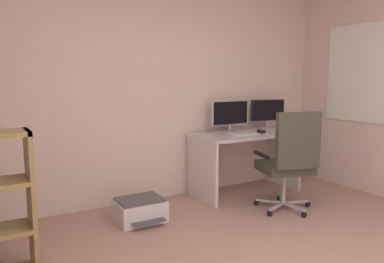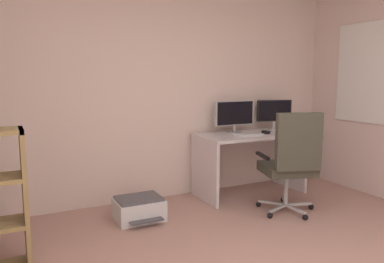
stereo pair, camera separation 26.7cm
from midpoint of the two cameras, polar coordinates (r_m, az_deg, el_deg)
name	(u,v)px [view 2 (the right image)]	position (r m, az deg, el deg)	size (l,w,h in m)	color
wall_back	(148,86)	(4.48, -4.92, 6.81)	(4.99, 0.10, 2.69)	beige
desk	(250,151)	(4.78, 10.23, -2.84)	(1.31, 0.65, 0.76)	silver
monitor_main	(235,114)	(4.77, 7.97, 2.57)	(0.55, 0.18, 0.40)	#B2B5B7
monitor_secondary	(274,112)	(5.14, 13.64, 2.83)	(0.48, 0.18, 0.39)	#B2B5B7
keyboard	(248,135)	(4.59, 10.06, -0.46)	(0.34, 0.13, 0.02)	silver
computer_mouse	(266,132)	(4.78, 12.55, -0.11)	(0.06, 0.10, 0.03)	black
office_chair	(291,160)	(4.14, 16.41, -4.16)	(0.66, 0.66, 1.10)	#B7BABC
printer	(139,209)	(3.99, -5.97, -11.41)	(0.48, 0.45, 0.24)	silver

